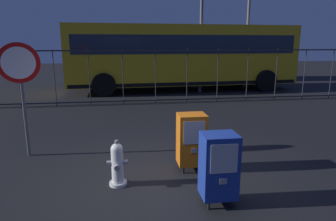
{
  "coord_description": "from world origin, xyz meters",
  "views": [
    {
      "loc": [
        -0.53,
        -4.46,
        2.21
      ],
      "look_at": [
        0.3,
        1.2,
        0.9
      ],
      "focal_mm": 31.52,
      "sensor_mm": 36.0,
      "label": 1
    }
  ],
  "objects_px": {
    "fire_hydrant": "(117,164)",
    "newspaper_box_primary": "(191,139)",
    "newspaper_box_secondary": "(219,166)",
    "bus_near": "(183,54)",
    "bus_far": "(162,52)",
    "stop_sign": "(20,76)"
  },
  "relations": [
    {
      "from": "fire_hydrant",
      "to": "newspaper_box_primary",
      "type": "distance_m",
      "value": 1.36
    },
    {
      "from": "newspaper_box_secondary",
      "to": "fire_hydrant",
      "type": "bearing_deg",
      "value": 151.27
    },
    {
      "from": "bus_near",
      "to": "bus_far",
      "type": "distance_m",
      "value": 4.11
    },
    {
      "from": "bus_near",
      "to": "bus_far",
      "type": "height_order",
      "value": "same"
    },
    {
      "from": "newspaper_box_primary",
      "to": "bus_near",
      "type": "relative_size",
      "value": 0.1
    },
    {
      "from": "bus_near",
      "to": "newspaper_box_secondary",
      "type": "bearing_deg",
      "value": -100.7
    },
    {
      "from": "fire_hydrant",
      "to": "newspaper_box_secondary",
      "type": "relative_size",
      "value": 0.73
    },
    {
      "from": "newspaper_box_secondary",
      "to": "stop_sign",
      "type": "relative_size",
      "value": 0.46
    },
    {
      "from": "newspaper_box_secondary",
      "to": "bus_far",
      "type": "xyz_separation_m",
      "value": [
        1.03,
        14.36,
        1.14
      ]
    },
    {
      "from": "newspaper_box_primary",
      "to": "bus_far",
      "type": "xyz_separation_m",
      "value": [
        1.15,
        13.2,
        1.14
      ]
    },
    {
      "from": "bus_near",
      "to": "bus_far",
      "type": "relative_size",
      "value": 0.99
    },
    {
      "from": "newspaper_box_primary",
      "to": "bus_far",
      "type": "distance_m",
      "value": 13.3
    },
    {
      "from": "fire_hydrant",
      "to": "bus_near",
      "type": "height_order",
      "value": "bus_near"
    },
    {
      "from": "bus_far",
      "to": "newspaper_box_secondary",
      "type": "bearing_deg",
      "value": -88.01
    },
    {
      "from": "fire_hydrant",
      "to": "newspaper_box_primary",
      "type": "height_order",
      "value": "newspaper_box_primary"
    },
    {
      "from": "stop_sign",
      "to": "bus_near",
      "type": "distance_m",
      "value": 9.27
    },
    {
      "from": "fire_hydrant",
      "to": "bus_far",
      "type": "xyz_separation_m",
      "value": [
        2.44,
        13.6,
        1.36
      ]
    },
    {
      "from": "fire_hydrant",
      "to": "bus_near",
      "type": "distance_m",
      "value": 10.04
    },
    {
      "from": "fire_hydrant",
      "to": "stop_sign",
      "type": "relative_size",
      "value": 0.33
    },
    {
      "from": "bus_far",
      "to": "bus_near",
      "type": "bearing_deg",
      "value": -77.38
    },
    {
      "from": "newspaper_box_secondary",
      "to": "bus_near",
      "type": "relative_size",
      "value": 0.1
    },
    {
      "from": "bus_near",
      "to": "fire_hydrant",
      "type": "bearing_deg",
      "value": -109.35
    }
  ]
}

